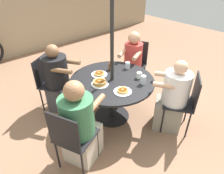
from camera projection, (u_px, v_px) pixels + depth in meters
name	position (u px, v px, depth m)	size (l,w,h in m)	color
ground_plane	(112.00, 116.00, 3.38)	(12.00, 12.00, 0.00)	#8C664C
back_fence	(20.00, 23.00, 5.17)	(10.00, 0.06, 1.65)	tan
patio_table	(112.00, 85.00, 3.05)	(1.28, 1.28, 0.71)	black
umbrella_pole	(112.00, 50.00, 2.74)	(0.05, 0.05, 2.36)	black
patio_chair_north	(49.00, 80.00, 3.33)	(0.59, 0.59, 0.93)	black
diner_north	(59.00, 82.00, 3.29)	(0.60, 0.64, 1.17)	#3D3D42
patio_chair_east	(71.00, 137.00, 2.27)	(0.56, 0.56, 0.93)	black
diner_east	(80.00, 127.00, 2.40)	(0.60, 0.54, 1.19)	beige
patio_chair_south	(185.00, 100.00, 2.86)	(0.59, 0.59, 0.93)	black
diner_south	(172.00, 99.00, 2.91)	(0.56, 0.59, 1.13)	gray
patio_chair_west	(135.00, 62.00, 3.92)	(0.56, 0.56, 0.93)	black
diner_west	(132.00, 65.00, 3.78)	(0.58, 0.49, 1.17)	slate
pancake_plate_a	(99.00, 74.00, 3.12)	(0.25, 0.25, 0.05)	white
pancake_plate_b	(123.00, 91.00, 2.72)	(0.25, 0.25, 0.05)	white
pancake_plate_c	(100.00, 83.00, 2.86)	(0.25, 0.25, 0.07)	white
syrup_bottle	(111.00, 66.00, 3.24)	(0.09, 0.07, 0.15)	#602D0F
coffee_cup	(139.00, 75.00, 3.01)	(0.08, 0.08, 0.09)	white
drinking_glass_a	(128.00, 65.00, 3.27)	(0.08, 0.08, 0.11)	silver
drinking_glass_b	(143.00, 80.00, 2.86)	(0.07, 0.07, 0.13)	silver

